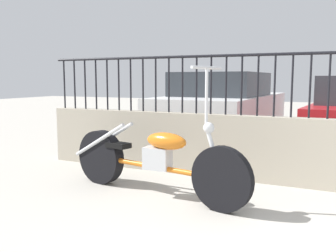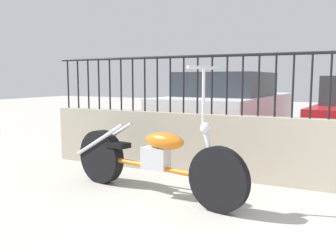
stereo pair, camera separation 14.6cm
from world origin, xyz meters
name	(u,v)px [view 1 (the left image)]	position (x,y,z in m)	size (l,w,h in m)	color
motorcycle_orange	(145,159)	(-2.29, 1.91, 0.39)	(2.33, 0.73, 1.39)	black
car_white	(224,107)	(-2.55, 5.75, 0.70)	(1.81, 4.07, 1.39)	black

